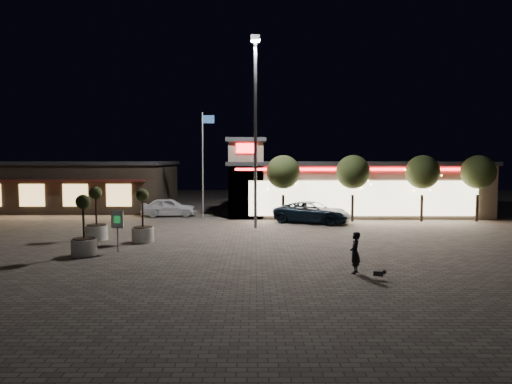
{
  "coord_description": "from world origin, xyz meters",
  "views": [
    {
      "loc": [
        1.96,
        -21.66,
        4.46
      ],
      "look_at": [
        2.03,
        6.0,
        2.49
      ],
      "focal_mm": 32.0,
      "sensor_mm": 36.0,
      "label": 1
    }
  ],
  "objects_px": {
    "white_sedan": "(169,207)",
    "pedestrian": "(355,253)",
    "pickup_truck": "(312,212)",
    "planter_mid": "(84,237)",
    "valet_sign": "(117,223)",
    "planter_left": "(96,223)"
  },
  "relations": [
    {
      "from": "planter_left",
      "to": "planter_mid",
      "type": "bearing_deg",
      "value": -78.3
    },
    {
      "from": "pedestrian",
      "to": "planter_mid",
      "type": "relative_size",
      "value": 0.57
    },
    {
      "from": "white_sedan",
      "to": "planter_mid",
      "type": "distance_m",
      "value": 14.7
    },
    {
      "from": "planter_left",
      "to": "valet_sign",
      "type": "relative_size",
      "value": 1.48
    },
    {
      "from": "pickup_truck",
      "to": "white_sedan",
      "type": "height_order",
      "value": "pickup_truck"
    },
    {
      "from": "white_sedan",
      "to": "planter_left",
      "type": "bearing_deg",
      "value": 164.96
    },
    {
      "from": "valet_sign",
      "to": "planter_mid",
      "type": "bearing_deg",
      "value": -146.67
    },
    {
      "from": "pedestrian",
      "to": "valet_sign",
      "type": "distance_m",
      "value": 11.41
    },
    {
      "from": "pickup_truck",
      "to": "white_sedan",
      "type": "xyz_separation_m",
      "value": [
        -10.82,
        3.66,
        -0.02
      ]
    },
    {
      "from": "planter_left",
      "to": "planter_mid",
      "type": "distance_m",
      "value": 4.27
    },
    {
      "from": "pedestrian",
      "to": "valet_sign",
      "type": "relative_size",
      "value": 0.81
    },
    {
      "from": "planter_mid",
      "to": "valet_sign",
      "type": "bearing_deg",
      "value": 33.33
    },
    {
      "from": "pickup_truck",
      "to": "pedestrian",
      "type": "xyz_separation_m",
      "value": [
        -0.14,
        -14.37,
        0.07
      ]
    },
    {
      "from": "white_sedan",
      "to": "planter_mid",
      "type": "relative_size",
      "value": 1.5
    },
    {
      "from": "planter_mid",
      "to": "white_sedan",
      "type": "bearing_deg",
      "value": 85.3
    },
    {
      "from": "planter_mid",
      "to": "valet_sign",
      "type": "height_order",
      "value": "planter_mid"
    },
    {
      "from": "pedestrian",
      "to": "planter_left",
      "type": "bearing_deg",
      "value": -97.61
    },
    {
      "from": "planter_mid",
      "to": "pickup_truck",
      "type": "bearing_deg",
      "value": 42.41
    },
    {
      "from": "pickup_truck",
      "to": "pedestrian",
      "type": "bearing_deg",
      "value": -155.96
    },
    {
      "from": "white_sedan",
      "to": "pedestrian",
      "type": "xyz_separation_m",
      "value": [
        10.68,
        -18.03,
        0.09
      ]
    },
    {
      "from": "pedestrian",
      "to": "planter_mid",
      "type": "bearing_deg",
      "value": -82.81
    },
    {
      "from": "pickup_truck",
      "to": "planter_mid",
      "type": "distance_m",
      "value": 16.29
    }
  ]
}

